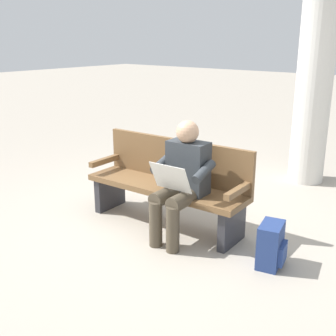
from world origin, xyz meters
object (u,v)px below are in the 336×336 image
Objects in this scene: bench_near at (169,182)px; support_pillar at (318,45)px; person_seated at (182,178)px; backpack at (271,245)px.

support_pillar reaches higher than bench_near.
support_pillar is (-0.29, -2.51, 1.20)m from person_seated.
person_seated is 1.04m from backpack.
person_seated is at bearing 143.91° from bench_near.
backpack is (-1.27, 0.16, -0.27)m from bench_near.
bench_near is 0.50× the size of support_pillar.
support_pillar reaches higher than backpack.
support_pillar is (-0.62, -2.30, 1.37)m from bench_near.
bench_near reaches higher than backpack.
person_seated is at bearing 3.51° from backpack.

